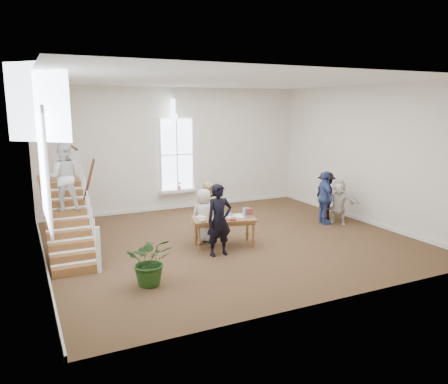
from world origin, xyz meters
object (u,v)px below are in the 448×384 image
woman_cluster_c (338,202)px  side_chair (326,205)px  library_table (224,221)px  person_yellow (207,209)px  floor_plant (151,261)px  woman_cluster_b (326,196)px  woman_cluster_a (325,198)px  police_officer (219,220)px  elderly_woman (204,215)px

woman_cluster_c → side_chair: (0.00, 0.62, -0.24)m
library_table → person_yellow: (-0.06, 1.11, 0.10)m
floor_plant → woman_cluster_c: bearing=17.6°
woman_cluster_b → woman_cluster_c: (0.00, -0.65, -0.09)m
woman_cluster_a → woman_cluster_c: (0.41, -0.20, -0.13)m
person_yellow → woman_cluster_a: woman_cluster_a is taller
woman_cluster_a → police_officer: bearing=120.2°
woman_cluster_c → floor_plant: woman_cluster_c is taller
person_yellow → woman_cluster_a: (4.01, -0.45, 0.06)m
library_table → side_chair: size_ratio=2.04×
person_yellow → side_chair: (4.42, -0.03, -0.32)m
police_officer → person_yellow: 1.80m
elderly_woman → side_chair: 4.75m
library_table → elderly_woman: (-0.36, 0.61, 0.05)m
elderly_woman → woman_cluster_b: woman_cluster_b is taller
elderly_woman → woman_cluster_c: elderly_woman is taller
woman_cluster_a → person_yellow: bearing=97.3°
woman_cluster_c → floor_plant: bearing=-112.2°
library_table → police_officer: (-0.46, -0.64, 0.23)m
library_table → woman_cluster_b: bearing=28.1°
library_table → woman_cluster_c: size_ratio=1.25×
library_table → person_yellow: size_ratio=1.13×
library_table → side_chair: side_chair is taller
police_officer → floor_plant: (-2.15, -1.11, -0.39)m
library_table → floor_plant: bearing=-132.3°
woman_cluster_a → woman_cluster_b: size_ratio=1.05×
elderly_woman → woman_cluster_c: 4.72m
library_table → person_yellow: person_yellow is taller
woman_cluster_c → elderly_woman: bearing=-131.6°
library_table → person_yellow: bearing=106.8°
elderly_woman → person_yellow: size_ratio=0.94×
police_officer → person_yellow: (0.40, 1.75, -0.12)m
woman_cluster_a → side_chair: 0.70m
police_officer → elderly_woman: (0.10, 1.25, -0.17)m
side_chair → library_table: bearing=-165.4°
side_chair → woman_cluster_c: bearing=-89.4°
library_table → woman_cluster_b: size_ratio=1.12×
library_table → elderly_woman: size_ratio=1.21×
library_table → side_chair: bearing=27.7°
side_chair → person_yellow: bearing=-179.6°
person_yellow → woman_cluster_a: size_ratio=0.94×
elderly_woman → woman_cluster_c: bearing=-179.9°
side_chair → floor_plant: bearing=-157.2°
police_officer → side_chair: (4.82, 1.72, -0.44)m
woman_cluster_b → floor_plant: (-6.97, -2.86, -0.28)m
woman_cluster_b → floor_plant: size_ratio=1.51×
person_yellow → woman_cluster_a: 4.03m
woman_cluster_a → side_chair: bearing=-30.8°
woman_cluster_b → side_chair: size_ratio=1.82×
library_table → woman_cluster_b: woman_cluster_b is taller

